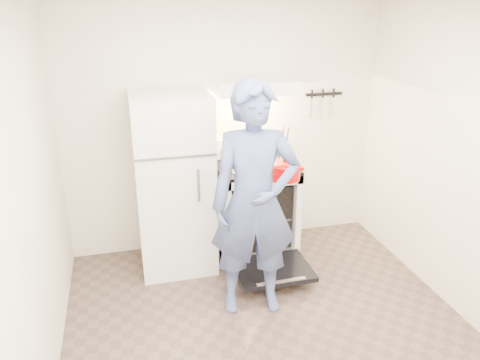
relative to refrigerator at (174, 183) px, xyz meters
name	(u,v)px	position (x,y,z in m)	size (l,w,h in m)	color
floor	(279,349)	(0.58, -1.45, -0.85)	(3.60, 3.60, 0.00)	brown
back_wall	(225,128)	(0.58, 0.35, 0.40)	(3.20, 0.02, 2.50)	#F4E7CE
refrigerator	(174,183)	(0.00, 0.00, 0.00)	(0.70, 0.70, 1.70)	white
stove_body	(255,210)	(0.81, 0.02, -0.39)	(0.76, 0.65, 0.92)	white
cooktop	(256,167)	(0.81, 0.02, 0.09)	(0.76, 0.65, 0.03)	black
backsplash	(248,147)	(0.81, 0.31, 0.20)	(0.76, 0.07, 0.20)	white
oven_door	(272,269)	(0.81, -0.57, -0.72)	(0.70, 0.54, 0.04)	black
oven_rack	(255,212)	(0.81, 0.02, -0.41)	(0.60, 0.52, 0.01)	slate
range_hood	(254,86)	(0.81, 0.10, 0.86)	(0.76, 0.50, 0.12)	white
knife_strip	(324,94)	(1.63, 0.33, 0.70)	(0.40, 0.02, 0.03)	black
pizza_stone	(260,208)	(0.88, 0.07, -0.40)	(0.31, 0.31, 0.02)	#886B4C
tea_kettle	(234,148)	(0.64, 0.21, 0.23)	(0.22, 0.18, 0.27)	silver
utensil_jar	(285,158)	(1.06, -0.10, 0.20)	(0.09, 0.09, 0.13)	silver
person	(255,203)	(0.54, -0.87, 0.12)	(0.70, 0.46, 1.93)	navy
dutch_oven	(285,172)	(0.90, -0.54, 0.22)	(0.34, 0.27, 0.23)	#C30100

